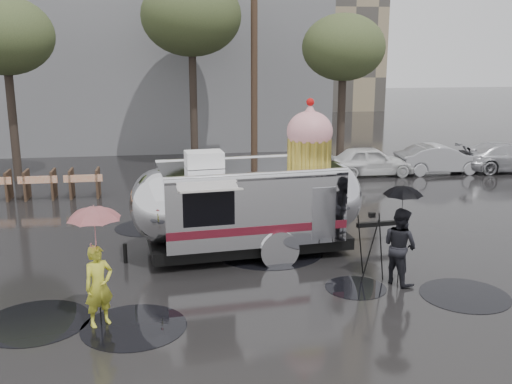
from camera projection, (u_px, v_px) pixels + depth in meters
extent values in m
plane|color=black|center=(228.00, 312.00, 11.99)|extent=(120.00, 120.00, 0.00)
cylinder|color=black|center=(356.00, 288.00, 13.18)|extent=(1.35, 1.35, 0.01)
cylinder|color=black|center=(134.00, 327.00, 11.36)|extent=(2.01, 2.01, 0.01)
cylinder|color=black|center=(465.00, 295.00, 12.79)|extent=(1.90, 1.90, 0.01)
cylinder|color=black|center=(268.00, 251.00, 15.55)|extent=(2.86, 2.86, 0.01)
cylinder|color=black|center=(35.00, 322.00, 11.54)|extent=(2.07, 2.07, 0.01)
cylinder|color=black|center=(145.00, 228.00, 17.48)|extent=(1.73, 1.73, 0.01)
cube|color=slate|center=(112.00, 20.00, 32.93)|extent=(22.00, 12.00, 13.00)
cylinder|color=#473323|center=(254.00, 62.00, 24.70)|extent=(0.28, 0.28, 9.00)
cylinder|color=#382D26|center=(11.00, 106.00, 22.81)|extent=(0.32, 0.32, 5.85)
ellipsoid|color=#354222|center=(5.00, 36.00, 22.18)|extent=(3.64, 3.64, 2.86)
cylinder|color=#382D26|center=(193.00, 89.00, 25.59)|extent=(0.32, 0.32, 6.75)
ellipsoid|color=#354222|center=(191.00, 16.00, 24.87)|extent=(4.20, 4.20, 3.30)
cylinder|color=#382D26|center=(342.00, 107.00, 24.66)|extent=(0.32, 0.32, 5.40)
ellipsoid|color=#354222|center=(344.00, 47.00, 24.08)|extent=(3.36, 3.36, 2.64)
cube|color=#473323|center=(9.00, 185.00, 20.57)|extent=(0.08, 0.80, 1.00)
cube|color=#473323|center=(27.00, 185.00, 20.65)|extent=(0.08, 0.80, 1.00)
cube|color=#473323|center=(54.00, 184.00, 20.77)|extent=(0.08, 0.80, 1.00)
cube|color=#E5590C|center=(37.00, 180.00, 20.29)|extent=(1.30, 0.04, 0.25)
cube|color=#473323|center=(72.00, 183.00, 20.86)|extent=(0.08, 0.80, 1.00)
cube|color=#473323|center=(98.00, 183.00, 20.98)|extent=(0.08, 0.80, 1.00)
cube|color=#E5590C|center=(83.00, 178.00, 20.49)|extent=(1.30, 0.04, 0.25)
imported|color=silver|center=(371.00, 159.00, 24.32)|extent=(4.00, 1.80, 1.40)
imported|color=#B2B2B7|center=(440.00, 157.00, 24.73)|extent=(4.00, 1.80, 1.40)
imported|color=#B2B2B7|center=(508.00, 154.00, 25.14)|extent=(4.20, 1.80, 1.44)
cube|color=silver|center=(248.00, 200.00, 15.09)|extent=(4.62, 2.75, 1.80)
ellipsoid|color=silver|center=(330.00, 195.00, 15.61)|extent=(1.73, 2.44, 1.80)
ellipsoid|color=silver|center=(160.00, 206.00, 14.57)|extent=(1.73, 2.44, 1.80)
cube|color=black|center=(248.00, 240.00, 15.34)|extent=(5.18, 2.51, 0.30)
cylinder|color=black|center=(278.00, 251.00, 14.49)|extent=(0.72, 0.29, 0.70)
cylinder|color=black|center=(257.00, 227.00, 16.43)|extent=(0.72, 0.29, 0.70)
cylinder|color=silver|center=(280.00, 251.00, 14.35)|extent=(0.97, 0.20, 0.96)
cube|color=black|center=(378.00, 224.00, 16.16)|extent=(1.21, 0.24, 0.12)
sphere|color=silver|center=(398.00, 221.00, 16.29)|extent=(0.18, 0.18, 0.16)
cylinder|color=black|center=(125.00, 253.00, 14.63)|extent=(0.11, 0.11, 0.50)
cube|color=#51101B|center=(259.00, 230.00, 14.12)|extent=(4.38, 0.49, 0.20)
cube|color=#51101B|center=(238.00, 206.00, 16.28)|extent=(4.38, 0.49, 0.20)
cube|color=black|center=(209.00, 209.00, 13.68)|extent=(1.20, 0.16, 0.80)
cube|color=#B7B1AA|center=(210.00, 191.00, 13.33)|extent=(1.44, 0.64, 0.14)
cube|color=silver|center=(324.00, 214.00, 14.41)|extent=(0.60, 0.09, 1.30)
cube|color=white|center=(204.00, 159.00, 14.56)|extent=(0.96, 0.74, 0.38)
cylinder|color=gold|center=(309.00, 150.00, 15.18)|extent=(1.14, 1.14, 0.60)
ellipsoid|color=pink|center=(310.00, 132.00, 15.07)|extent=(1.28, 1.28, 1.04)
cone|color=pink|center=(310.00, 111.00, 14.94)|extent=(0.55, 0.55, 0.40)
sphere|color=red|center=(310.00, 102.00, 14.89)|extent=(0.22, 0.22, 0.20)
imported|color=gold|center=(99.00, 286.00, 11.27)|extent=(0.68, 0.63, 1.58)
imported|color=#DB8185|center=(95.00, 227.00, 10.99)|extent=(1.21, 1.21, 0.83)
cylinder|color=black|center=(99.00, 284.00, 11.27)|extent=(0.02, 0.02, 1.65)
imported|color=black|center=(400.00, 246.00, 13.27)|extent=(0.79, 0.95, 1.74)
imported|color=black|center=(403.00, 201.00, 13.02)|extent=(1.05, 1.05, 0.72)
cylinder|color=black|center=(400.00, 248.00, 13.28)|extent=(0.02, 0.02, 1.65)
cylinder|color=black|center=(381.00, 246.00, 13.63)|extent=(0.08, 0.34, 1.51)
cylinder|color=black|center=(360.00, 245.00, 13.72)|extent=(0.28, 0.23, 1.51)
cylinder|color=black|center=(370.00, 251.00, 13.30)|extent=(0.33, 0.14, 1.51)
cube|color=black|center=(372.00, 215.00, 13.37)|extent=(0.14, 0.13, 0.11)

